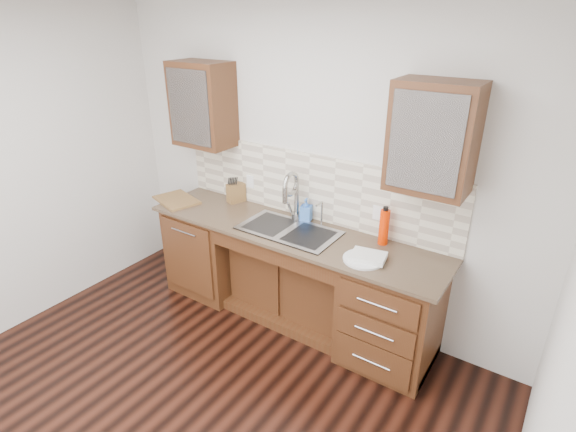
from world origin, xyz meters
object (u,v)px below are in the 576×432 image
Objects in this scene: water_bottle at (384,227)px; plate at (364,259)px; cutting_board at (177,200)px; knife_block at (236,193)px; soap_bottle at (306,210)px.

water_bottle reaches higher than plate.
cutting_board is (-2.01, 0.03, 0.00)m from plate.
water_bottle is 1.59× the size of knife_block.
water_bottle is at bearing -16.87° from soap_bottle.
cutting_board is at bearing -128.35° from knife_block.
soap_bottle is 0.74m from water_bottle.
knife_block reaches higher than cutting_board.
soap_bottle is at bearing 14.18° from cutting_board.
water_bottle is 2.04m from cutting_board.
plate is 1.70× the size of knife_block.
knife_block is (-0.79, -0.01, -0.01)m from soap_bottle.
water_bottle is at bearing 18.47° from knife_block.
plate is at bearing 6.40° from knife_block.
cutting_board is (-1.28, -0.32, -0.09)m from soap_bottle.
water_bottle is 1.52m from knife_block.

